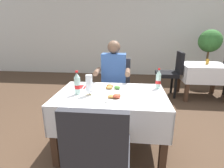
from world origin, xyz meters
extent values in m
plane|color=#473323|center=(0.00, 0.00, 0.00)|extent=(11.00, 11.00, 0.00)
cube|color=silver|center=(0.00, 3.83, 1.36)|extent=(11.00, 0.12, 2.72)
cube|color=white|center=(0.02, -0.07, 0.71)|extent=(1.22, 0.82, 0.02)
cube|color=white|center=(0.02, -0.48, 0.54)|extent=(1.22, 0.02, 0.32)
cube|color=white|center=(0.02, 0.33, 0.54)|extent=(1.22, 0.02, 0.32)
cube|color=white|center=(-0.58, -0.07, 0.54)|extent=(0.02, 0.82, 0.32)
cube|color=white|center=(0.63, -0.07, 0.54)|extent=(0.02, 0.82, 0.32)
cube|color=#472D1E|center=(-0.53, -0.42, 0.35)|extent=(0.07, 0.07, 0.70)
cube|color=#472D1E|center=(0.57, -0.42, 0.35)|extent=(0.07, 0.07, 0.70)
cube|color=#472D1E|center=(-0.53, 0.28, 0.35)|extent=(0.07, 0.07, 0.70)
cube|color=#472D1E|center=(0.57, 0.28, 0.35)|extent=(0.07, 0.07, 0.70)
cube|color=#2D2D33|center=(0.02, 0.64, 0.49)|extent=(0.44, 0.44, 0.08)
cube|color=#2D2D33|center=(0.02, 0.89, 0.75)|extent=(0.42, 0.06, 0.44)
cube|color=black|center=(-0.15, 0.47, 0.23)|extent=(0.04, 0.04, 0.45)
cube|color=black|center=(0.19, 0.47, 0.23)|extent=(0.04, 0.04, 0.45)
cube|color=black|center=(-0.15, 0.81, 0.23)|extent=(0.04, 0.04, 0.45)
cube|color=black|center=(0.19, 0.81, 0.23)|extent=(0.04, 0.04, 0.45)
cube|color=#2D2D33|center=(0.02, -0.78, 0.49)|extent=(0.44, 0.44, 0.08)
cube|color=#2D2D33|center=(0.02, -1.03, 0.75)|extent=(0.42, 0.06, 0.44)
cube|color=black|center=(0.19, -0.61, 0.23)|extent=(0.04, 0.04, 0.45)
cube|color=black|center=(-0.15, -0.61, 0.23)|extent=(0.04, 0.04, 0.45)
cylinder|color=#282D42|center=(-0.10, 0.44, 0.23)|extent=(0.10, 0.10, 0.45)
cylinder|color=#282D42|center=(0.06, 0.44, 0.23)|extent=(0.10, 0.10, 0.45)
cube|color=#282D42|center=(-0.02, 0.60, 0.51)|extent=(0.34, 0.36, 0.12)
cube|color=#385B9E|center=(-0.02, 0.68, 0.82)|extent=(0.36, 0.20, 0.50)
sphere|color=brown|center=(-0.02, 0.68, 1.17)|extent=(0.19, 0.19, 0.19)
cylinder|color=brown|center=(-0.23, 0.45, 0.85)|extent=(0.07, 0.26, 0.07)
cylinder|color=brown|center=(0.20, 0.45, 0.85)|extent=(0.07, 0.26, 0.07)
cylinder|color=white|center=(0.04, -0.23, 0.73)|extent=(0.26, 0.26, 0.01)
ellipsoid|color=#C14C33|center=(0.10, -0.24, 0.76)|extent=(0.11, 0.11, 0.05)
ellipsoid|color=#B77A38|center=(0.04, -0.24, 0.75)|extent=(0.08, 0.07, 0.03)
cylinder|color=white|center=(0.04, 0.07, 0.73)|extent=(0.23, 0.23, 0.01)
ellipsoid|color=#4C8E38|center=(0.08, 0.06, 0.75)|extent=(0.11, 0.10, 0.04)
ellipsoid|color=#B77A38|center=(-0.02, 0.05, 0.75)|extent=(0.09, 0.07, 0.03)
ellipsoid|color=#99602D|center=(-0.01, 0.10, 0.75)|extent=(0.11, 0.11, 0.04)
cylinder|color=white|center=(-0.21, -0.14, 0.72)|extent=(0.07, 0.07, 0.01)
cylinder|color=white|center=(-0.21, -0.14, 0.74)|extent=(0.02, 0.02, 0.03)
cylinder|color=white|center=(-0.21, -0.14, 0.85)|extent=(0.07, 0.07, 0.19)
cylinder|color=gold|center=(-0.21, -0.14, 0.80)|extent=(0.07, 0.07, 0.09)
cylinder|color=silver|center=(-0.35, -0.13, 0.82)|extent=(0.07, 0.07, 0.19)
cylinder|color=red|center=(-0.35, -0.13, 0.81)|extent=(0.07, 0.07, 0.04)
cone|color=silver|center=(-0.35, -0.13, 0.94)|extent=(0.06, 0.06, 0.05)
cylinder|color=red|center=(-0.35, -0.13, 0.98)|extent=(0.03, 0.03, 0.02)
cylinder|color=silver|center=(0.57, 0.17, 0.81)|extent=(0.06, 0.06, 0.18)
cylinder|color=red|center=(0.57, 0.17, 0.80)|extent=(0.06, 0.06, 0.04)
cone|color=silver|center=(0.57, 0.17, 0.93)|extent=(0.05, 0.05, 0.05)
cylinder|color=red|center=(0.57, 0.17, 0.96)|extent=(0.03, 0.03, 0.02)
cube|color=maroon|center=(-0.32, 0.11, 0.72)|extent=(0.17, 0.13, 0.01)
cube|color=silver|center=(-0.34, 0.11, 0.73)|extent=(0.01, 0.19, 0.01)
cube|color=silver|center=(-0.30, 0.11, 0.73)|extent=(0.01, 0.19, 0.01)
cube|color=white|center=(1.77, 1.88, 0.71)|extent=(0.90, 0.76, 0.02)
cube|color=white|center=(1.77, 1.51, 0.54)|extent=(0.90, 0.02, 0.32)
cube|color=white|center=(1.77, 2.25, 0.54)|extent=(0.90, 0.02, 0.32)
cube|color=white|center=(1.33, 1.88, 0.54)|extent=(0.02, 0.76, 0.32)
cube|color=#472D1E|center=(1.38, 1.56, 0.35)|extent=(0.07, 0.07, 0.70)
cube|color=#472D1E|center=(1.38, 2.19, 0.35)|extent=(0.07, 0.07, 0.70)
cube|color=#472D1E|center=(2.17, 2.19, 0.35)|extent=(0.07, 0.07, 0.70)
cube|color=black|center=(1.02, 1.88, 0.49)|extent=(0.44, 0.44, 0.08)
cube|color=black|center=(1.27, 1.88, 0.75)|extent=(0.06, 0.42, 0.44)
cube|color=black|center=(0.85, 2.05, 0.23)|extent=(0.04, 0.04, 0.45)
cube|color=black|center=(0.85, 1.71, 0.23)|extent=(0.04, 0.04, 0.45)
cube|color=black|center=(1.19, 2.05, 0.23)|extent=(0.04, 0.04, 0.45)
cube|color=black|center=(1.19, 1.71, 0.23)|extent=(0.04, 0.04, 0.45)
cylinder|color=#C68928|center=(1.82, 1.87, 0.78)|extent=(0.06, 0.06, 0.11)
cylinder|color=brown|center=(2.30, 3.03, 0.18)|extent=(0.34, 0.34, 0.36)
cylinder|color=brown|center=(2.30, 3.03, 0.63)|extent=(0.05, 0.05, 0.54)
sphere|color=#387533|center=(2.30, 3.03, 1.13)|extent=(0.58, 0.58, 0.58)
camera|label=1|loc=(0.22, -1.91, 1.40)|focal=27.97mm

